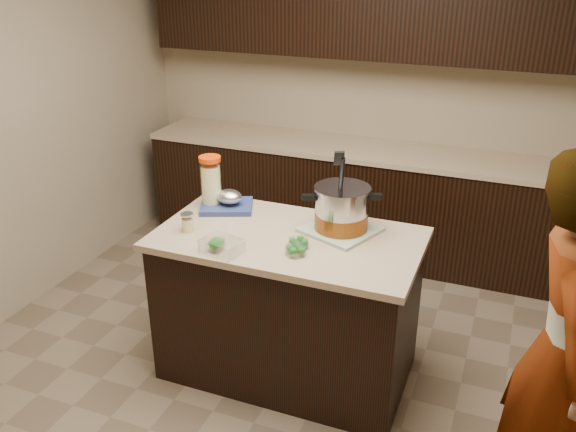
% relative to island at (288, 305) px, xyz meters
% --- Properties ---
extents(ground_plane, '(4.00, 4.00, 0.00)m').
position_rel_island_xyz_m(ground_plane, '(0.00, 0.00, -0.45)').
color(ground_plane, brown).
rests_on(ground_plane, ground).
extents(room_shell, '(4.04, 4.04, 2.72)m').
position_rel_island_xyz_m(room_shell, '(0.00, 0.00, 1.26)').
color(room_shell, tan).
rests_on(room_shell, ground).
extents(back_cabinets, '(3.60, 0.63, 2.33)m').
position_rel_island_xyz_m(back_cabinets, '(0.00, 1.74, 0.49)').
color(back_cabinets, black).
rests_on(back_cabinets, ground).
extents(island, '(1.46, 0.81, 0.90)m').
position_rel_island_xyz_m(island, '(0.00, 0.00, 0.00)').
color(island, black).
rests_on(island, ground).
extents(dish_towel, '(0.47, 0.47, 0.02)m').
position_rel_island_xyz_m(dish_towel, '(0.25, 0.16, 0.46)').
color(dish_towel, '#587A52').
rests_on(dish_towel, island).
extents(stock_pot, '(0.42, 0.41, 0.44)m').
position_rel_island_xyz_m(stock_pot, '(0.25, 0.16, 0.57)').
color(stock_pot, '#B7B7BC').
rests_on(stock_pot, dish_towel).
extents(lemonade_pitcher, '(0.16, 0.16, 0.32)m').
position_rel_island_xyz_m(lemonade_pitcher, '(-0.58, 0.20, 0.60)').
color(lemonade_pitcher, '#DDD387').
rests_on(lemonade_pitcher, island).
extents(mason_jar, '(0.08, 0.08, 0.11)m').
position_rel_island_xyz_m(mason_jar, '(-0.54, -0.15, 0.50)').
color(mason_jar, '#DDD387').
rests_on(mason_jar, island).
extents(broccoli_tub_left, '(0.13, 0.13, 0.05)m').
position_rel_island_xyz_m(broccoli_tub_left, '(0.10, -0.11, 0.47)').
color(broccoli_tub_left, silver).
rests_on(broccoli_tub_left, island).
extents(broccoli_tub_right, '(0.14, 0.14, 0.05)m').
position_rel_island_xyz_m(broccoli_tub_right, '(0.12, -0.19, 0.47)').
color(broccoli_tub_right, silver).
rests_on(broccoli_tub_right, island).
extents(broccoli_tub_rect, '(0.23, 0.19, 0.07)m').
position_rel_island_xyz_m(broccoli_tub_rect, '(-0.25, -0.30, 0.48)').
color(broccoli_tub_rect, silver).
rests_on(broccoli_tub_rect, island).
extents(blue_tray, '(0.38, 0.34, 0.12)m').
position_rel_island_xyz_m(blue_tray, '(-0.48, 0.21, 0.49)').
color(blue_tray, navy).
rests_on(blue_tray, island).
extents(person, '(0.41, 0.63, 1.72)m').
position_rel_island_xyz_m(person, '(1.41, -0.50, 0.41)').
color(person, gray).
rests_on(person, ground).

